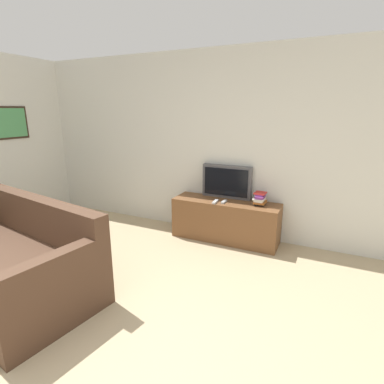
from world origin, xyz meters
The scene contains 7 objects.
wall_back centered at (0.00, 3.03, 1.30)m, with size 9.00×0.06×2.60m.
tv_stand centered at (0.26, 2.76, 0.28)m, with size 1.48×0.44×0.57m.
television centered at (0.20, 2.94, 0.80)m, with size 0.71×0.09×0.47m.
couch centered at (-1.31, 0.65, 0.30)m, with size 2.21×1.31×0.90m.
book_stack centered at (0.72, 2.80, 0.65)m, with size 0.18×0.22×0.17m.
remote_on_stand centered at (0.26, 2.69, 0.58)m, with size 0.04×0.15×0.02m.
remote_secondary centered at (0.15, 2.63, 0.58)m, with size 0.06×0.17×0.02m.
Camera 1 is at (1.53, -1.02, 1.79)m, focal length 28.00 mm.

